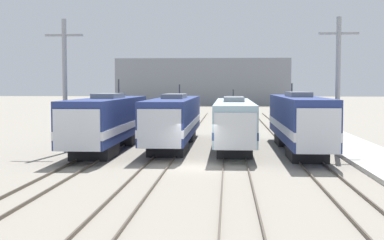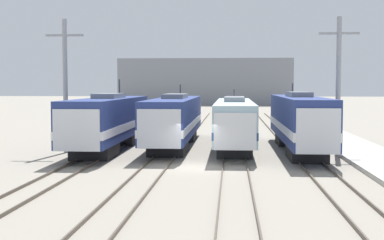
{
  "view_description": "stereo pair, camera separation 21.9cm",
  "coord_description": "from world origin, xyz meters",
  "px_view_note": "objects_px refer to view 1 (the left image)",
  "views": [
    {
      "loc": [
        1.88,
        -31.3,
        4.86
      ],
      "look_at": [
        -0.47,
        3.7,
        2.57
      ],
      "focal_mm": 50.0,
      "sensor_mm": 36.0,
      "label": 1
    },
    {
      "loc": [
        2.1,
        -31.28,
        4.86
      ],
      "look_at": [
        -0.47,
        3.7,
        2.57
      ],
      "focal_mm": 50.0,
      "sensor_mm": 36.0,
      "label": 2
    }
  ],
  "objects_px": {
    "locomotive_far_left": "(107,121)",
    "locomotive_center_right": "(234,122)",
    "locomotive_far_right": "(299,121)",
    "catenary_tower_right": "(338,83)",
    "catenary_tower_left": "(65,83)",
    "locomotive_center_left": "(174,120)"
  },
  "relations": [
    {
      "from": "catenary_tower_right",
      "to": "catenary_tower_left",
      "type": "bearing_deg",
      "value": 180.0
    },
    {
      "from": "locomotive_far_right",
      "to": "catenary_tower_right",
      "type": "relative_size",
      "value": 1.89
    },
    {
      "from": "locomotive_center_left",
      "to": "locomotive_far_right",
      "type": "height_order",
      "value": "locomotive_far_right"
    },
    {
      "from": "locomotive_far_right",
      "to": "catenary_tower_right",
      "type": "xyz_separation_m",
      "value": [
        2.45,
        -1.47,
        2.75
      ]
    },
    {
      "from": "locomotive_far_right",
      "to": "locomotive_center_right",
      "type": "bearing_deg",
      "value": 154.2
    },
    {
      "from": "locomotive_center_left",
      "to": "catenary_tower_left",
      "type": "height_order",
      "value": "catenary_tower_left"
    },
    {
      "from": "locomotive_center_right",
      "to": "catenary_tower_right",
      "type": "height_order",
      "value": "catenary_tower_right"
    },
    {
      "from": "catenary_tower_left",
      "to": "catenary_tower_right",
      "type": "bearing_deg",
      "value": 0.0
    },
    {
      "from": "locomotive_center_left",
      "to": "catenary_tower_left",
      "type": "relative_size",
      "value": 2.03
    },
    {
      "from": "locomotive_center_left",
      "to": "catenary_tower_left",
      "type": "distance_m",
      "value": 8.98
    },
    {
      "from": "locomotive_far_right",
      "to": "catenary_tower_right",
      "type": "bearing_deg",
      "value": -31.05
    },
    {
      "from": "locomotive_far_right",
      "to": "catenary_tower_left",
      "type": "bearing_deg",
      "value": -174.99
    },
    {
      "from": "locomotive_far_left",
      "to": "catenary_tower_left",
      "type": "xyz_separation_m",
      "value": [
        -2.74,
        -1.35,
        2.81
      ]
    },
    {
      "from": "locomotive_far_left",
      "to": "locomotive_center_right",
      "type": "height_order",
      "value": "locomotive_far_left"
    },
    {
      "from": "catenary_tower_right",
      "to": "locomotive_center_right",
      "type": "bearing_deg",
      "value": 152.34
    },
    {
      "from": "locomotive_center_left",
      "to": "locomotive_center_right",
      "type": "height_order",
      "value": "locomotive_center_left"
    },
    {
      "from": "locomotive_center_left",
      "to": "locomotive_center_right",
      "type": "bearing_deg",
      "value": -5.55
    },
    {
      "from": "locomotive_far_right",
      "to": "catenary_tower_left",
      "type": "height_order",
      "value": "catenary_tower_left"
    },
    {
      "from": "locomotive_far_left",
      "to": "locomotive_center_left",
      "type": "height_order",
      "value": "locomotive_far_left"
    },
    {
      "from": "catenary_tower_left",
      "to": "locomotive_center_left",
      "type": "bearing_deg",
      "value": 29.44
    },
    {
      "from": "locomotive_far_right",
      "to": "catenary_tower_left",
      "type": "distance_m",
      "value": 17.06
    },
    {
      "from": "locomotive_far_right",
      "to": "locomotive_center_left",
      "type": "bearing_deg",
      "value": 163.82
    }
  ]
}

